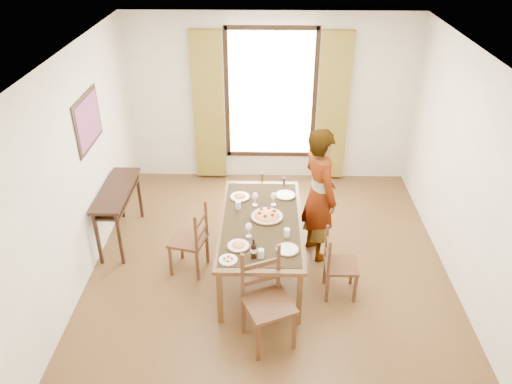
{
  "coord_description": "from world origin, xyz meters",
  "views": [
    {
      "loc": [
        -0.05,
        -5.02,
        4.08
      ],
      "look_at": [
        -0.18,
        0.21,
        1.0
      ],
      "focal_mm": 35.0,
      "sensor_mm": 36.0,
      "label": 1
    }
  ],
  "objects_px": {
    "console_table": "(117,196)",
    "pasta_platter": "(267,214)",
    "man": "(319,195)",
    "dining_table": "(261,225)"
  },
  "relations": [
    {
      "from": "console_table",
      "to": "pasta_platter",
      "type": "relative_size",
      "value": 3.0
    },
    {
      "from": "man",
      "to": "dining_table",
      "type": "bearing_deg",
      "value": 96.23
    },
    {
      "from": "man",
      "to": "pasta_platter",
      "type": "height_order",
      "value": "man"
    },
    {
      "from": "console_table",
      "to": "man",
      "type": "bearing_deg",
      "value": -5.36
    },
    {
      "from": "console_table",
      "to": "pasta_platter",
      "type": "height_order",
      "value": "pasta_platter"
    },
    {
      "from": "console_table",
      "to": "man",
      "type": "xyz_separation_m",
      "value": [
        2.64,
        -0.25,
        0.21
      ]
    },
    {
      "from": "pasta_platter",
      "to": "console_table",
      "type": "bearing_deg",
      "value": 163.88
    },
    {
      "from": "dining_table",
      "to": "man",
      "type": "distance_m",
      "value": 0.85
    },
    {
      "from": "dining_table",
      "to": "console_table",
      "type": "bearing_deg",
      "value": 161.51
    },
    {
      "from": "man",
      "to": "console_table",
      "type": "bearing_deg",
      "value": 62.39
    }
  ]
}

